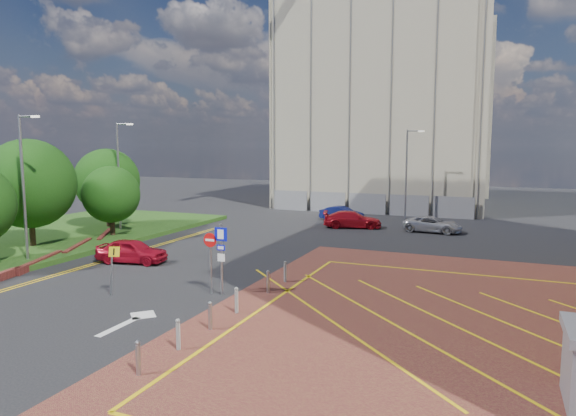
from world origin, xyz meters
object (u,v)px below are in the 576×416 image
Objects in this scene: warning_sign at (113,264)px; car_red_back at (352,219)px; tree_b at (29,184)px; car_silver_back at (433,224)px; tree_d at (107,181)px; tree_c at (111,194)px; lamp_left_far at (119,172)px; car_red_left at (132,251)px; lamp_back at (407,171)px; sign_cluster at (217,252)px; car_blue_back at (342,214)px; lamp_left_near at (24,181)px.

car_red_back is (4.78, 22.35, -0.75)m from warning_sign.
tree_b is 1.45× the size of car_red_back.
warning_sign is at bearing 159.18° from car_silver_back.
tree_d is 1.31× the size of car_red_back.
warning_sign is at bearing -48.71° from tree_c.
lamp_left_far is 10.97m from car_red_left.
tree_c is at bearing -45.00° from tree_d.
tree_c is 8.54m from car_red_left.
lamp_back is 3.57× the size of warning_sign.
car_red_back is at bearing -36.44° from car_red_left.
tree_d is 25.41m from car_silver_back.
lamp_back is 1.72× the size of car_red_back.
sign_cluster reaches higher than car_red_back.
tree_b is 1.54× the size of car_silver_back.
lamp_back is (20.58, 15.00, 0.49)m from tree_d.
lamp_left_far is 24.46m from lamp_back.
car_red_back is (8.28, 16.82, -0.01)m from car_red_left.
car_red_back is 6.28m from car_silver_back.
car_blue_back is (14.54, 19.66, -3.59)m from tree_b.
lamp_left_far is (1.08, 7.00, 0.42)m from tree_b.
tree_b is at bearing 154.78° from car_blue_back.
tree_c reaches higher than car_red_back.
lamp_back reaches higher than car_blue_back.
tree_b is 0.84× the size of lamp_left_near.
lamp_left_near is 6.91m from car_red_left.
tree_d is 0.76× the size of lamp_left_far.
lamp_left_near is at bearing -122.40° from lamp_back.
tree_b is 1.11× the size of tree_d.
warning_sign is at bearing 152.10° from car_red_back.
car_silver_back is at bearing 20.09° from tree_d.
lamp_left_far is at bearing -25.68° from tree_d.
lamp_left_far is 2.50× the size of sign_cluster.
tree_c is 2.18× the size of warning_sign.
warning_sign is 0.51× the size of car_silver_back.
tree_c is at bearing 146.84° from sign_cluster.
lamp_left_far is 1.83× the size of car_silver_back.
car_silver_back is (6.28, 0.25, -0.07)m from car_red_back.
lamp_back is at bearing 57.60° from lamp_left_near.
lamp_left_near is at bearing -69.65° from tree_d.
warning_sign is 0.56× the size of car_red_left.
car_red_back is (15.32, 9.41, -3.98)m from lamp_left_far.
sign_cluster is 21.83m from car_silver_back.
car_blue_back is at bearing 13.80° from car_red_back.
lamp_left_near is at bearing 175.44° from sign_cluster.
tree_c is 2.65m from lamp_left_far.
tree_c is 0.61× the size of lamp_left_far.
tree_c is 19.47m from car_blue_back.
tree_b is 8.07m from tree_d.
sign_cluster is 0.82× the size of car_blue_back.
car_silver_back is at bearing -99.04° from car_blue_back.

